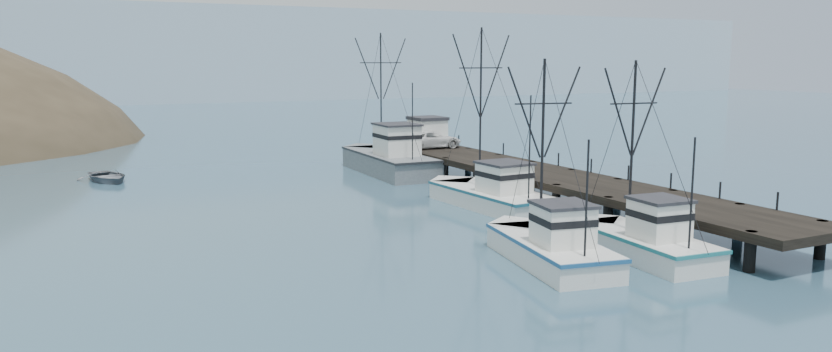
# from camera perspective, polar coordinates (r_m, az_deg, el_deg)

# --- Properties ---
(ground) EXTENTS (400.00, 400.00, 0.00)m
(ground) POSITION_cam_1_polar(r_m,az_deg,el_deg) (34.52, 6.70, -8.07)
(ground) COLOR #2E4F66
(ground) RESTS_ON ground
(pier) EXTENTS (6.00, 44.00, 2.00)m
(pier) POSITION_cam_1_polar(r_m,az_deg,el_deg) (54.82, 9.73, 0.02)
(pier) COLOR black
(pier) RESTS_ON ground
(distant_ridge) EXTENTS (360.00, 40.00, 26.00)m
(distant_ridge) POSITION_cam_1_polar(r_m,az_deg,el_deg) (199.75, -18.70, 5.56)
(distant_ridge) COLOR #9EB2C6
(distant_ridge) RESTS_ON ground
(trawler_near) EXTENTS (4.00, 10.13, 10.39)m
(trawler_near) POSITION_cam_1_polar(r_m,az_deg,el_deg) (40.12, 16.82, -4.77)
(trawler_near) COLOR silver
(trawler_near) RESTS_ON ground
(trawler_mid) EXTENTS (5.06, 10.52, 10.47)m
(trawler_mid) POSITION_cam_1_polar(r_m,az_deg,el_deg) (37.87, 10.13, -5.34)
(trawler_mid) COLOR silver
(trawler_mid) RESTS_ON ground
(trawler_far) EXTENTS (4.56, 12.51, 12.62)m
(trawler_far) POSITION_cam_1_polar(r_m,az_deg,el_deg) (51.66, 5.63, -1.42)
(trawler_far) COLOR silver
(trawler_far) RESTS_ON ground
(work_vessel) EXTENTS (5.00, 15.25, 12.81)m
(work_vessel) POSITION_cam_1_polar(r_m,az_deg,el_deg) (66.66, -2.19, 1.30)
(work_vessel) COLOR slate
(work_vessel) RESTS_ON ground
(pier_shed) EXTENTS (3.00, 3.20, 2.80)m
(pier_shed) POSITION_cam_1_polar(r_m,az_deg,el_deg) (69.73, 0.88, 3.46)
(pier_shed) COLOR silver
(pier_shed) RESTS_ON pier
(pickup_truck) EXTENTS (5.78, 2.73, 1.59)m
(pickup_truck) POSITION_cam_1_polar(r_m,az_deg,el_deg) (68.36, 1.15, 2.82)
(pickup_truck) COLOR silver
(pickup_truck) RESTS_ON pier
(motorboat) EXTENTS (5.13, 6.29, 1.14)m
(motorboat) POSITION_cam_1_polar(r_m,az_deg,el_deg) (67.22, -22.64, -0.38)
(motorboat) COLOR slate
(motorboat) RESTS_ON ground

